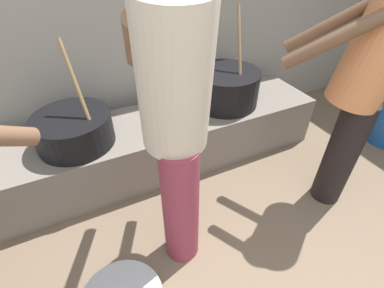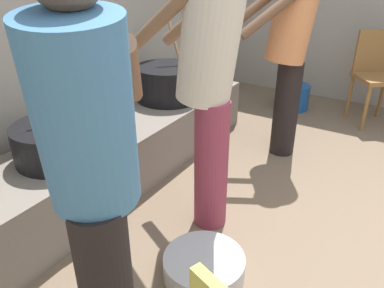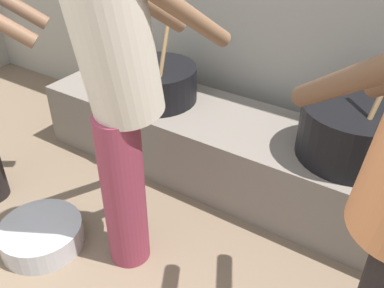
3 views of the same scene
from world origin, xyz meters
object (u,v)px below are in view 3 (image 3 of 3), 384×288
object	(u,v)px
cooking_pot_secondary	(354,131)
cook_in_cream_shirt	(118,80)
metal_mixing_bowl	(42,235)
cooking_pot_main	(156,83)

from	to	relation	value
cooking_pot_secondary	cook_in_cream_shirt	bearing A→B (deg)	-133.60
cooking_pot_secondary	metal_mixing_bowl	bearing A→B (deg)	-139.00
cooking_pot_main	cooking_pot_secondary	world-z (taller)	cooking_pot_secondary
cooking_pot_main	cooking_pot_secondary	xyz separation A→B (m)	(1.20, 0.04, 0.03)
cooking_pot_secondary	metal_mixing_bowl	size ratio (longest dim) A/B	1.73
cooking_pot_main	metal_mixing_bowl	xyz separation A→B (m)	(-0.00, -1.00, -0.47)
cooking_pot_secondary	cook_in_cream_shirt	distance (m)	1.19
cooking_pot_main	cook_in_cream_shirt	world-z (taller)	cook_in_cream_shirt
metal_mixing_bowl	cooking_pot_main	bearing A→B (deg)	89.81
cooking_pot_main	cook_in_cream_shirt	xyz separation A→B (m)	(0.43, -0.77, 0.42)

